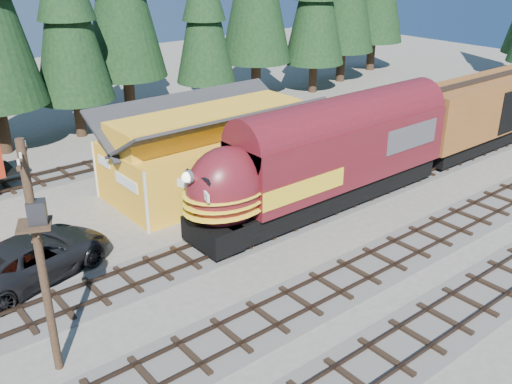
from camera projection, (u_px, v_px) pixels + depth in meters
ground at (335, 253)px, 27.57m from camera, size 120.00×120.00×0.00m
track_siding at (399, 178)px, 36.16m from camera, size 68.00×3.20×0.33m
track_main_south at (486, 210)px, 31.89m from camera, size 68.00×3.20×0.33m
track_spur at (5, 189)px, 34.57m from camera, size 32.00×3.20×0.33m
depot at (209, 141)px, 33.84m from camera, size 12.80×7.00×5.30m
locomotive at (318, 165)px, 30.82m from camera, size 17.51×3.48×4.76m
boxcar at (488, 109)px, 40.56m from camera, size 15.32×3.28×4.81m
utility_pole at (39, 247)px, 18.21m from camera, size 1.37×1.94×8.50m
pickup_truck_a at (33, 257)px, 25.23m from camera, size 7.77×5.11×1.98m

